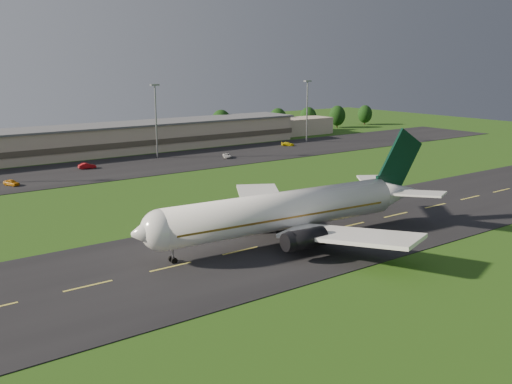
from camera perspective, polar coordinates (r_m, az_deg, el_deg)
ground at (r=94.59m, az=9.48°, el=-3.35°), size 360.00×360.00×0.00m
taxiway at (r=94.57m, az=9.48°, el=-3.32°), size 220.00×30.00×0.10m
apron at (r=152.41m, az=-10.16°, el=2.81°), size 260.00×30.00×0.10m
airliner at (r=84.39m, az=3.12°, el=-1.89°), size 51.28×42.04×15.57m
terminal at (r=176.19m, az=-11.82°, el=5.37°), size 145.00×16.00×8.40m
light_mast_centre at (r=160.11m, az=-10.00°, el=7.87°), size 2.40×1.20×20.35m
light_mast_east at (r=190.78m, az=5.14°, el=8.78°), size 2.40×1.20×20.35m
tree_line at (r=196.41m, az=-6.25°, el=6.59°), size 195.27×8.84×10.13m
service_vehicle_a at (r=133.76m, az=-23.26°, el=0.87°), size 3.10×4.21×1.33m
service_vehicle_b at (r=148.72m, az=-16.54°, el=2.52°), size 4.44×1.99×1.41m
service_vehicle_c at (r=159.18m, az=-2.93°, el=3.65°), size 3.66×4.74×1.20m
service_vehicle_d at (r=182.24m, az=3.20°, el=4.82°), size 4.13×4.10×1.20m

